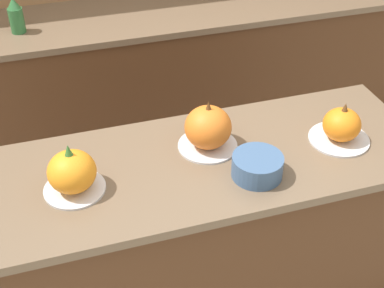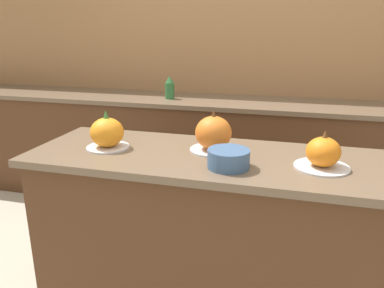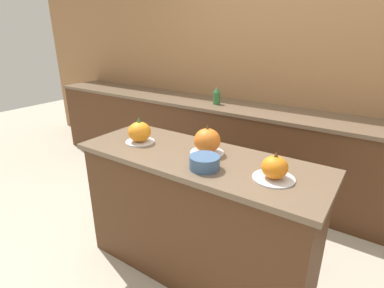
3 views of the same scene
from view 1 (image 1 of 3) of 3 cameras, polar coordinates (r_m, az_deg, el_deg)
kitchen_island at (r=2.25m, az=1.46°, el=-10.73°), size 1.66×0.61×0.91m
back_counter at (r=3.28m, az=-5.99°, el=6.18°), size 6.00×0.60×0.92m
pumpkin_cake_left at (r=1.81m, az=-12.67°, el=-3.02°), size 0.21×0.21×0.19m
pumpkin_cake_center at (r=1.96m, az=1.72°, el=1.65°), size 0.22×0.22×0.20m
pumpkin_cake_right at (r=2.08m, az=15.64°, el=1.81°), size 0.23×0.23×0.16m
bottle_tall at (r=2.95m, az=-18.28°, el=12.84°), size 0.08×0.08×0.19m
mixing_bowl at (r=1.86m, az=6.98°, el=-2.37°), size 0.18×0.18×0.08m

